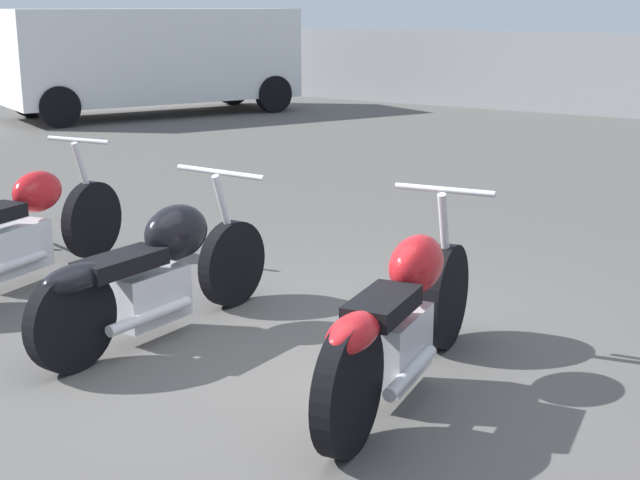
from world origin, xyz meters
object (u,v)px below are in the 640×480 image
motorcycle_slot_2 (155,272)px  motorcycle_slot_3 (402,319)px  motorcycle_slot_1 (17,230)px  parked_van (153,56)px

motorcycle_slot_2 → motorcycle_slot_3: (1.68, 0.07, 0.01)m
motorcycle_slot_1 → motorcycle_slot_2: motorcycle_slot_1 is taller
motorcycle_slot_3 → motorcycle_slot_2: bearing=173.7°
motorcycle_slot_2 → motorcycle_slot_1: bearing=173.5°
motorcycle_slot_2 → parked_van: size_ratio=0.35×
motorcycle_slot_2 → parked_van: (-8.19, 8.52, 0.67)m
motorcycle_slot_1 → motorcycle_slot_3: size_ratio=1.04×
motorcycle_slot_2 → parked_van: 11.84m
motorcycle_slot_1 → motorcycle_slot_2: size_ratio=1.09×
motorcycle_slot_3 → motorcycle_slot_1: bearing=169.0°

